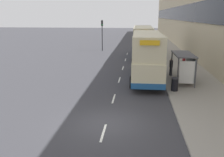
% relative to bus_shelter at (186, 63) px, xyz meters
% --- Properties ---
extents(ground_plane, '(220.00, 220.00, 0.00)m').
position_rel_bus_shelter_xyz_m(ground_plane, '(-5.77, -8.93, -1.88)').
color(ground_plane, '#38383D').
extents(pavement, '(5.00, 93.00, 0.14)m').
position_rel_bus_shelter_xyz_m(pavement, '(0.73, 29.57, -1.81)').
color(pavement, gray).
rests_on(pavement, ground_plane).
extents(terrace_facade, '(3.10, 93.00, 13.86)m').
position_rel_bus_shelter_xyz_m(terrace_facade, '(4.72, 29.57, 5.05)').
color(terrace_facade, '#C6B793').
rests_on(terrace_facade, ground_plane).
extents(lane_mark_0, '(0.12, 2.00, 0.01)m').
position_rel_bus_shelter_xyz_m(lane_mark_0, '(-5.77, -10.06, -1.87)').
color(lane_mark_0, silver).
rests_on(lane_mark_0, ground_plane).
extents(lane_mark_1, '(0.12, 2.00, 0.01)m').
position_rel_bus_shelter_xyz_m(lane_mark_1, '(-5.77, -4.62, -1.87)').
color(lane_mark_1, silver).
rests_on(lane_mark_1, ground_plane).
extents(lane_mark_2, '(0.12, 2.00, 0.01)m').
position_rel_bus_shelter_xyz_m(lane_mark_2, '(-5.77, 0.81, -1.87)').
color(lane_mark_2, silver).
rests_on(lane_mark_2, ground_plane).
extents(lane_mark_3, '(0.12, 2.00, 0.01)m').
position_rel_bus_shelter_xyz_m(lane_mark_3, '(-5.77, 6.25, -1.87)').
color(lane_mark_3, silver).
rests_on(lane_mark_3, ground_plane).
extents(lane_mark_4, '(0.12, 2.00, 0.01)m').
position_rel_bus_shelter_xyz_m(lane_mark_4, '(-5.77, 11.69, -1.87)').
color(lane_mark_4, silver).
rests_on(lane_mark_4, ground_plane).
extents(lane_mark_5, '(0.12, 2.00, 0.01)m').
position_rel_bus_shelter_xyz_m(lane_mark_5, '(-5.77, 17.13, -1.87)').
color(lane_mark_5, silver).
rests_on(lane_mark_5, ground_plane).
extents(bus_shelter, '(1.60, 4.20, 2.48)m').
position_rel_bus_shelter_xyz_m(bus_shelter, '(0.00, 0.00, 0.00)').
color(bus_shelter, '#4C4C51').
rests_on(bus_shelter, ground_plane).
extents(double_decker_bus_near, '(2.85, 10.09, 4.30)m').
position_rel_bus_shelter_xyz_m(double_decker_bus_near, '(-3.30, 1.27, 0.41)').
color(double_decker_bus_near, beige).
rests_on(double_decker_bus_near, ground_plane).
extents(double_decker_bus_ahead, '(2.85, 11.32, 4.30)m').
position_rel_bus_shelter_xyz_m(double_decker_bus_ahead, '(-3.49, 14.15, 0.41)').
color(double_decker_bus_ahead, beige).
rests_on(double_decker_bus_ahead, ground_plane).
extents(car_0, '(1.91, 4.25, 1.65)m').
position_rel_bus_shelter_xyz_m(car_0, '(-3.84, 53.51, -1.05)').
color(car_0, '#4C5156').
rests_on(car_0, ground_plane).
extents(pedestrian_at_shelter, '(0.34, 0.34, 1.69)m').
position_rel_bus_shelter_xyz_m(pedestrian_at_shelter, '(-0.88, 2.55, -0.87)').
color(pedestrian_at_shelter, '#23232D').
rests_on(pedestrian_at_shelter, ground_plane).
extents(pedestrian_1, '(0.32, 0.32, 1.59)m').
position_rel_bus_shelter_xyz_m(pedestrian_1, '(0.68, 4.68, -0.92)').
color(pedestrian_1, '#23232D').
rests_on(pedestrian_1, ground_plane).
extents(litter_bin, '(0.55, 0.55, 1.05)m').
position_rel_bus_shelter_xyz_m(litter_bin, '(-1.22, -2.65, -1.21)').
color(litter_bin, black).
rests_on(litter_bin, ground_plane).
extents(traffic_light_far_kerb, '(0.30, 0.32, 5.13)m').
position_rel_bus_shelter_xyz_m(traffic_light_far_kerb, '(-10.17, 20.42, 1.56)').
color(traffic_light_far_kerb, black).
rests_on(traffic_light_far_kerb, ground_plane).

